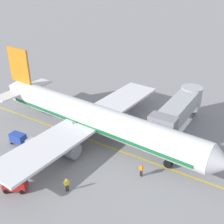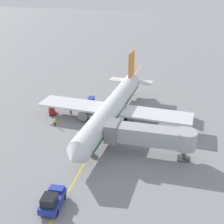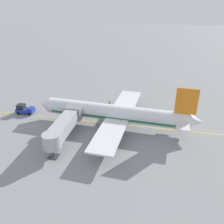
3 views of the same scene
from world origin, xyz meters
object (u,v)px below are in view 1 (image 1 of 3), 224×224
at_px(jet_bridge, 179,109).
at_px(ground_crew_marshaller, 141,169).
at_px(baggage_cart_front, 35,144).
at_px(baggage_cart_second_in_train, 18,138).
at_px(baggage_tug_lead, 16,185).
at_px(ground_crew_loader, 67,184).
at_px(ground_crew_wing_walker, 36,162).
at_px(parked_airliner, 93,118).

relative_size(jet_bridge, ground_crew_marshaller, 8.35).
bearing_deg(baggage_cart_front, jet_bridge, 137.01).
bearing_deg(baggage_cart_front, baggage_cart_second_in_train, -87.71).
bearing_deg(baggage_cart_second_in_train, baggage_tug_lead, 47.20).
distance_m(jet_bridge, ground_crew_loader, 19.52).
relative_size(baggage_cart_second_in_train, ground_crew_wing_walker, 1.74).
height_order(jet_bridge, ground_crew_marshaller, jet_bridge).
height_order(parked_airliner, baggage_cart_second_in_train, parked_airliner).
relative_size(parked_airliner, baggage_tug_lead, 13.50).
bearing_deg(baggage_cart_second_in_train, ground_crew_wing_walker, 67.38).
distance_m(baggage_cart_second_in_train, ground_crew_marshaller, 17.53).
xyz_separation_m(baggage_cart_second_in_train, ground_crew_wing_walker, (2.47, 5.94, 0.00)).
relative_size(jet_bridge, baggage_tug_lead, 5.10).
bearing_deg(jet_bridge, baggage_tug_lead, -25.51).
bearing_deg(ground_crew_loader, baggage_tug_lead, -59.24).
relative_size(baggage_cart_second_in_train, ground_crew_loader, 1.74).
height_order(baggage_tug_lead, baggage_cart_front, baggage_tug_lead).
bearing_deg(ground_crew_wing_walker, baggage_cart_front, -132.00).
bearing_deg(parked_airliner, baggage_cart_front, -35.63).
distance_m(baggage_cart_front, ground_crew_wing_walker, 3.88).
relative_size(baggage_cart_front, ground_crew_loader, 1.74).
distance_m(ground_crew_wing_walker, ground_crew_marshaller, 12.59).
relative_size(jet_bridge, ground_crew_loader, 8.35).
distance_m(parked_airliner, baggage_cart_front, 8.53).
relative_size(baggage_cart_second_in_train, ground_crew_marshaller, 1.74).
relative_size(ground_crew_loader, ground_crew_marshaller, 1.00).
height_order(parked_airliner, jet_bridge, parked_airliner).
bearing_deg(ground_crew_loader, jet_bridge, 163.65).
height_order(baggage_cart_second_in_train, ground_crew_wing_walker, ground_crew_wing_walker).
height_order(baggage_tug_lead, ground_crew_wing_walker, ground_crew_wing_walker).
bearing_deg(jet_bridge, baggage_cart_second_in_train, -48.41).
distance_m(baggage_cart_front, ground_crew_loader, 9.25).
distance_m(baggage_tug_lead, ground_crew_wing_walker, 3.93).
height_order(ground_crew_loader, ground_crew_marshaller, same).
distance_m(baggage_tug_lead, ground_crew_loader, 5.56).
relative_size(parked_airliner, baggage_cart_second_in_train, 12.67).
bearing_deg(ground_crew_marshaller, ground_crew_loader, -41.42).
height_order(baggage_tug_lead, baggage_cart_second_in_train, baggage_tug_lead).
relative_size(baggage_tug_lead, baggage_cart_front, 0.94).
relative_size(baggage_cart_front, ground_crew_marshaller, 1.74).
height_order(baggage_cart_front, ground_crew_loader, ground_crew_loader).
height_order(jet_bridge, baggage_cart_second_in_train, jet_bridge).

